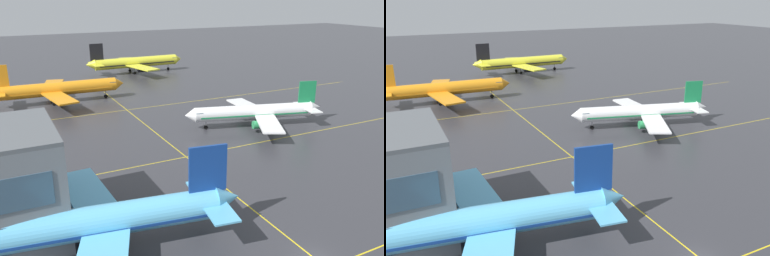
# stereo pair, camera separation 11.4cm
# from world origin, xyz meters

# --- Properties ---
(airliner_front_gate) EXTENTS (38.67, 33.00, 12.04)m
(airliner_front_gate) POSITION_xyz_m (-23.19, 12.68, 4.11)
(airliner_front_gate) COLOR #5BB7E5
(airliner_front_gate) RESTS_ON ground
(airliner_second_row) EXTENTS (32.44, 27.66, 10.24)m
(airliner_second_row) POSITION_xyz_m (22.44, 43.37, 3.50)
(airliner_second_row) COLOR white
(airliner_second_row) RESTS_ON ground
(airliner_third_row) EXTENTS (37.82, 32.63, 11.77)m
(airliner_third_row) POSITION_xyz_m (-15.02, 85.99, 4.02)
(airliner_third_row) COLOR orange
(airliner_third_row) RESTS_ON ground
(airliner_far_left_stand) EXTENTS (39.03, 33.79, 12.17)m
(airliner_far_left_stand) POSITION_xyz_m (19.59, 119.15, 4.16)
(airliner_far_left_stand) COLOR yellow
(airliner_far_left_stand) RESTS_ON ground
(taxiway_markings) EXTENTS (158.63, 119.10, 0.01)m
(taxiway_markings) POSITION_xyz_m (0.00, 34.09, 0.00)
(taxiway_markings) COLOR yellow
(taxiway_markings) RESTS_ON ground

